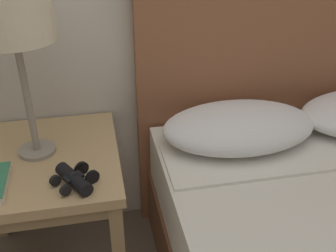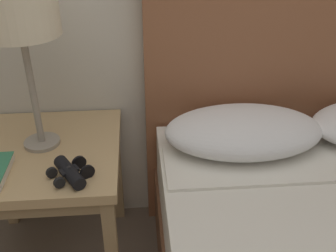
# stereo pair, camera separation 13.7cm
# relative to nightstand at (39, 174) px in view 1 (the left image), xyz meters

# --- Properties ---
(nightstand) EXTENTS (0.58, 0.58, 0.57)m
(nightstand) POSITION_rel_nightstand_xyz_m (0.00, 0.00, 0.00)
(nightstand) COLOR tan
(nightstand) RESTS_ON ground_plane
(table_lamp) EXTENTS (0.25, 0.25, 0.59)m
(table_lamp) POSITION_rel_nightstand_xyz_m (0.01, 0.03, 0.56)
(table_lamp) COLOR gray
(table_lamp) RESTS_ON nightstand
(binoculars_pair) EXTENTS (0.16, 0.16, 0.05)m
(binoculars_pair) POSITION_rel_nightstand_xyz_m (0.14, -0.19, 0.10)
(binoculars_pair) COLOR black
(binoculars_pair) RESTS_ON nightstand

